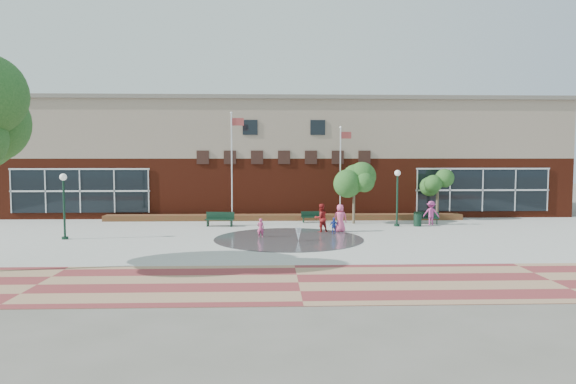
{
  "coord_description": "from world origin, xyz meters",
  "views": [
    {
      "loc": [
        -1.03,
        -25.62,
        4.67
      ],
      "look_at": [
        0.0,
        4.0,
        2.6
      ],
      "focal_mm": 32.0,
      "sensor_mm": 36.0,
      "label": 1
    }
  ],
  "objects_px": {
    "flagpole_right": "(341,169)",
    "child_splash": "(261,228)",
    "bench_left": "(220,222)",
    "trash_can": "(418,220)",
    "flagpole_left": "(232,163)"
  },
  "relations": [
    {
      "from": "flagpole_left",
      "to": "bench_left",
      "type": "bearing_deg",
      "value": -151.2
    },
    {
      "from": "flagpole_right",
      "to": "child_splash",
      "type": "xyz_separation_m",
      "value": [
        -5.51,
        -6.49,
        -3.22
      ]
    },
    {
      "from": "flagpole_left",
      "to": "child_splash",
      "type": "bearing_deg",
      "value": -71.7
    },
    {
      "from": "flagpole_right",
      "to": "trash_can",
      "type": "height_order",
      "value": "flagpole_right"
    },
    {
      "from": "bench_left",
      "to": "child_splash",
      "type": "xyz_separation_m",
      "value": [
        2.81,
        -4.76,
        0.25
      ]
    },
    {
      "from": "bench_left",
      "to": "trash_can",
      "type": "height_order",
      "value": "bench_left"
    },
    {
      "from": "bench_left",
      "to": "trash_can",
      "type": "distance_m",
      "value": 13.18
    },
    {
      "from": "bench_left",
      "to": "child_splash",
      "type": "distance_m",
      "value": 5.53
    },
    {
      "from": "trash_can",
      "to": "flagpole_left",
      "type": "bearing_deg",
      "value": 175.8
    },
    {
      "from": "flagpole_left",
      "to": "child_splash",
      "type": "height_order",
      "value": "flagpole_left"
    },
    {
      "from": "flagpole_right",
      "to": "bench_left",
      "type": "bearing_deg",
      "value": -172.99
    },
    {
      "from": "bench_left",
      "to": "child_splash",
      "type": "bearing_deg",
      "value": -52.48
    },
    {
      "from": "flagpole_left",
      "to": "flagpole_right",
      "type": "distance_m",
      "value": 7.6
    },
    {
      "from": "flagpole_right",
      "to": "child_splash",
      "type": "relative_size",
      "value": 6.06
    },
    {
      "from": "flagpole_right",
      "to": "bench_left",
      "type": "xyz_separation_m",
      "value": [
        -8.31,
        -1.73,
        -3.47
      ]
    }
  ]
}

